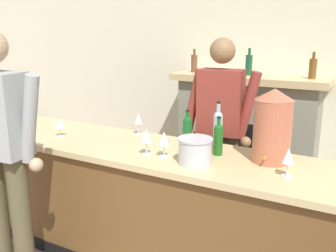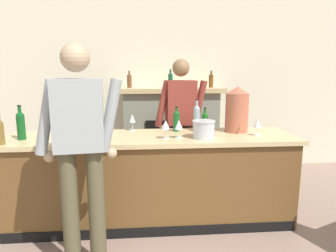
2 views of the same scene
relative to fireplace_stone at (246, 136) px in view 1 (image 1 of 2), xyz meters
The scene contains 17 objects.
wall_back_panel 0.91m from the fireplace_stone, 153.61° to the left, with size 12.00×0.07×2.75m.
bar_counter 1.60m from the fireplace_stone, 102.69° to the right, with size 2.98×0.73×0.93m.
fireplace_stone is the anchor object (origin of this frame).
potted_plant_corner 3.36m from the fireplace_stone, behind, with size 0.45×0.52×0.72m.
person_customer 2.50m from the fireplace_stone, 111.30° to the right, with size 0.66×0.34×1.79m.
person_bartender 0.95m from the fireplace_stone, 87.69° to the right, with size 0.66×0.33×1.73m.
copper_dispenser 1.61m from the fireplace_stone, 67.36° to the right, with size 0.25×0.29×0.49m.
ice_bucket_steel 1.74m from the fireplace_stone, 84.35° to the right, with size 0.23×0.23×0.18m.
wine_bottle_cabernet_heavy 1.51m from the fireplace_stone, 80.96° to the right, with size 0.06×0.06×0.27m.
wine_bottle_merlot_tall 2.31m from the fireplace_stone, 134.95° to the right, with size 0.08×0.08×0.34m.
wine_bottle_riesling_slim 1.39m from the fireplace_stone, 92.67° to the right, with size 0.07×0.07×0.27m.
wine_bottle_rose_blush 1.37m from the fireplace_stone, 82.68° to the right, with size 0.07×0.07×0.35m.
wine_glass_back_row 1.72m from the fireplace_stone, 92.63° to the right, with size 0.08×0.08×0.18m.
wine_glass_by_dispenser 1.99m from the fireplace_stone, 123.42° to the right, with size 0.09×0.09×0.15m.
wine_glass_mid_counter 1.74m from the fireplace_stone, 97.05° to the right, with size 0.08×0.08×0.18m.
wine_glass_front_left 1.83m from the fireplace_stone, 65.51° to the right, with size 0.07×0.07×0.18m.
wine_glass_front_right 1.44m from the fireplace_stone, 113.29° to the right, with size 0.07×0.07×0.19m.
Camera 1 is at (1.65, 0.30, 1.78)m, focal length 40.00 mm.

